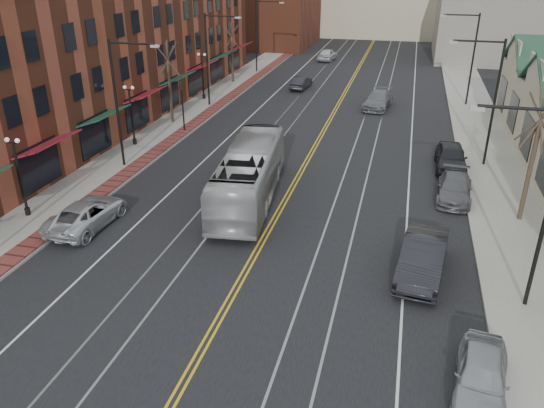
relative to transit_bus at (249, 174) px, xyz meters
The scene contains 29 objects.
ground 13.36m from the transit_bus, 81.33° to the right, with size 160.00×160.00×0.00m, color black.
sidewalk_left 12.23m from the transit_bus, 145.46° to the left, with size 4.00×120.00×0.15m, color gray.
sidewalk_right 15.67m from the transit_bus, 26.18° to the left, with size 4.00×120.00×0.15m, color gray.
building_left 22.30m from the transit_bus, 140.76° to the left, with size 10.00×50.00×11.00m, color brown.
backdrop_mid 71.97m from the transit_bus, 88.41° to the left, with size 22.00×14.00×9.00m, color #B4A78B.
backdrop_right 54.74m from the transit_bus, 71.86° to the left, with size 12.00×16.00×11.00m, color slate.
streetlight_l_1 10.11m from the transit_bus, 162.32° to the left, with size 3.33×0.25×8.00m.
streetlight_l_2 21.22m from the transit_bus, 115.60° to the left, with size 3.33×0.25×8.00m.
streetlight_l_3 36.20m from the transit_bus, 104.54° to the left, with size 3.33×0.25×8.00m.
streetlight_r_0 15.26m from the transit_bus, 28.61° to the right, with size 3.33×0.25×8.00m.
streetlight_r_1 16.16m from the transit_bus, 34.25° to the left, with size 3.33×0.25×8.00m.
streetlight_r_2 28.31m from the transit_bus, 62.33° to the left, with size 3.33×0.25×8.00m.
lamppost_l_1 11.97m from the transit_bus, 154.65° to the right, with size 0.84×0.28×4.27m.
lamppost_l_2 12.82m from the transit_bus, 147.49° to the left, with size 0.84×0.28×4.27m.
lamppost_l_3 23.52m from the transit_bus, 117.35° to the left, with size 0.84×0.28×4.27m.
tree_left_near 16.74m from the transit_bus, 129.18° to the left, with size 1.78×1.37×6.48m.
tree_left_far 30.78m from the transit_bus, 109.98° to the left, with size 1.66×1.28×6.02m.
tree_right_mid 14.69m from the transit_bus, ahead, with size 1.90×1.46×6.93m.
manhole_far 10.62m from the transit_bus, 150.92° to the right, with size 0.60×0.60×0.02m, color #592D19.
traffic_signal 13.89m from the transit_bus, 128.32° to the left, with size 0.18×0.15×3.80m.
transit_bus is the anchor object (origin of this frame).
parked_suv 8.88m from the transit_bus, 143.68° to the right, with size 2.31×5.01×1.39m, color silver.
parked_car_a 16.78m from the transit_bus, 47.60° to the right, with size 1.60×3.97×1.35m, color #A0A2A7.
parked_car_b 11.10m from the transit_bus, 30.95° to the right, with size 1.79×5.14×1.69m, color black.
parked_car_c 11.72m from the transit_bus, 14.80° to the left, with size 1.85×4.55×1.32m, color #5C5C63.
parked_car_d 13.78m from the transit_bus, 34.78° to the left, with size 1.90×4.72×1.61m, color black.
distant_car_left 27.94m from the transit_bus, 95.48° to the left, with size 1.38×3.97×1.31m, color black.
distant_car_right 22.77m from the transit_bus, 75.68° to the left, with size 2.11×5.19×1.51m, color slate.
distant_car_far 44.90m from the transit_bus, 93.29° to the left, with size 1.83×4.55×1.55m, color silver.
Camera 1 is at (6.07, -13.28, 12.69)m, focal length 35.00 mm.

